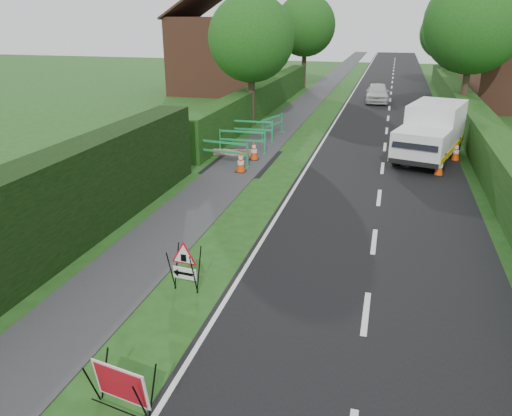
{
  "coord_description": "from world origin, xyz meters",
  "views": [
    {
      "loc": [
        2.6,
        -7.77,
        5.53
      ],
      "look_at": [
        -0.4,
        3.37,
        1.09
      ],
      "focal_mm": 35.0,
      "sensor_mm": 36.0,
      "label": 1
    }
  ],
  "objects_px": {
    "triangle_sign": "(183,263)",
    "hatchback_car": "(377,93)",
    "works_van": "(431,131)",
    "red_rect_sign": "(121,385)"
  },
  "relations": [
    {
      "from": "red_rect_sign",
      "to": "works_van",
      "type": "height_order",
      "value": "works_van"
    },
    {
      "from": "works_van",
      "to": "hatchback_car",
      "type": "height_order",
      "value": "works_van"
    },
    {
      "from": "hatchback_car",
      "to": "works_van",
      "type": "bearing_deg",
      "value": -82.09
    },
    {
      "from": "red_rect_sign",
      "to": "triangle_sign",
      "type": "distance_m",
      "value": 3.5
    },
    {
      "from": "works_van",
      "to": "hatchback_car",
      "type": "relative_size",
      "value": 1.38
    },
    {
      "from": "red_rect_sign",
      "to": "triangle_sign",
      "type": "xyz_separation_m",
      "value": [
        -0.46,
        3.46,
        0.23
      ]
    },
    {
      "from": "triangle_sign",
      "to": "hatchback_car",
      "type": "height_order",
      "value": "hatchback_car"
    },
    {
      "from": "hatchback_car",
      "to": "red_rect_sign",
      "type": "bearing_deg",
      "value": -97.21
    },
    {
      "from": "red_rect_sign",
      "to": "works_van",
      "type": "distance_m",
      "value": 16.83
    },
    {
      "from": "red_rect_sign",
      "to": "hatchback_car",
      "type": "bearing_deg",
      "value": 95.66
    }
  ]
}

